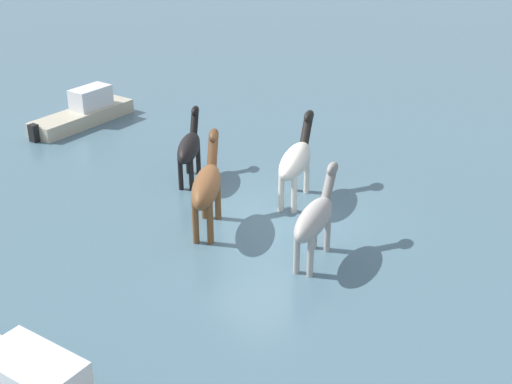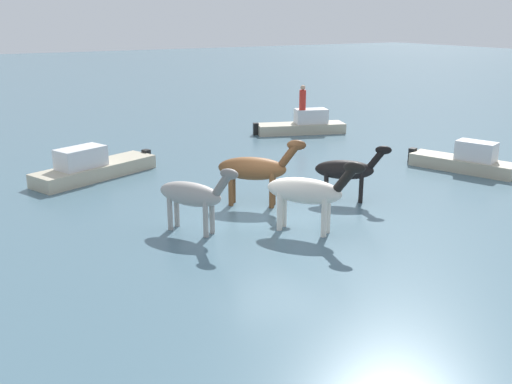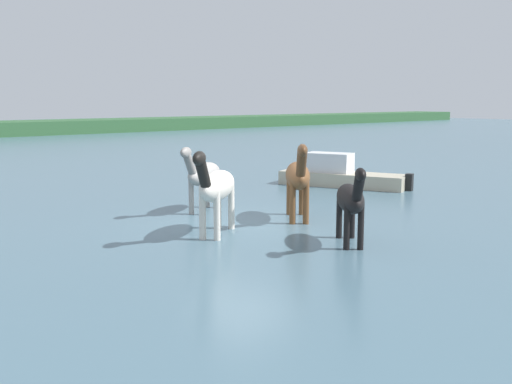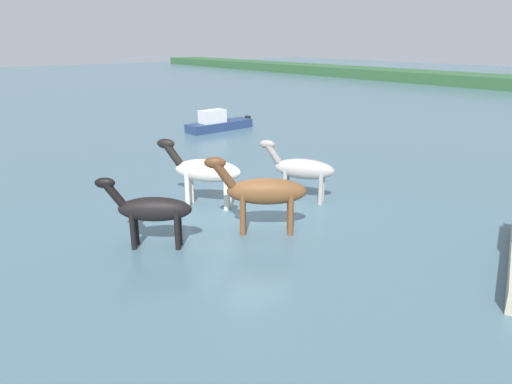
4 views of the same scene
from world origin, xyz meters
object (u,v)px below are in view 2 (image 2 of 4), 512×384
object	(u,v)px
horse_dark_mare	(308,191)
horse_mid_herd	(255,169)
boat_dinghy_port	(302,127)
boat_launch_far	(464,163)
horse_lead	(193,195)
horse_chestnut_trailing	(347,170)
boat_tender_starboard	(93,169)
person_helmsman_aft	(303,98)

from	to	relation	value
horse_dark_mare	horse_mid_herd	bearing A→B (deg)	144.12
boat_dinghy_port	boat_launch_far	size ratio (longest dim) A/B	1.12
horse_lead	boat_launch_far	world-z (taller)	horse_lead
horse_chestnut_trailing	boat_launch_far	xyz separation A→B (m)	(0.65, -6.14, -0.69)
horse_dark_mare	boat_tender_starboard	bearing A→B (deg)	166.15
horse_chestnut_trailing	boat_tender_starboard	size ratio (longest dim) A/B	0.42
horse_mid_herd	horse_lead	distance (m)	2.84
horse_chestnut_trailing	boat_dinghy_port	bearing A→B (deg)	102.70
boat_launch_far	boat_tender_starboard	bearing A→B (deg)	-136.10
horse_dark_mare	boat_tender_starboard	size ratio (longest dim) A/B	0.50
horse_chestnut_trailing	person_helmsman_aft	bearing A→B (deg)	102.92
horse_chestnut_trailing	horse_lead	bearing A→B (deg)	-138.56
horse_dark_mare	boat_dinghy_port	world-z (taller)	horse_dark_mare
horse_mid_herd	boat_tender_starboard	world-z (taller)	horse_mid_herd
person_helmsman_aft	boat_tender_starboard	bearing A→B (deg)	104.74
boat_dinghy_port	horse_chestnut_trailing	bearing A→B (deg)	-98.01
horse_chestnut_trailing	horse_dark_mare	bearing A→B (deg)	-108.11
horse_chestnut_trailing	boat_tender_starboard	xyz separation A→B (m)	(6.65, 6.12, -0.68)
horse_mid_herd	horse_chestnut_trailing	bearing A→B (deg)	18.66
horse_lead	person_helmsman_aft	size ratio (longest dim) A/B	1.91
horse_lead	boat_dinghy_port	world-z (taller)	horse_lead
horse_dark_mare	horse_lead	size ratio (longest dim) A/B	1.04
horse_lead	boat_tender_starboard	xyz separation A→B (m)	(6.76, 0.86, -0.73)
horse_lead	horse_chestnut_trailing	xyz separation A→B (m)	(0.12, -5.26, -0.06)
horse_mid_herd	boat_tender_starboard	xyz separation A→B (m)	(5.60, 3.44, -0.83)
horse_lead	boat_dinghy_port	size ratio (longest dim) A/B	0.50
boat_dinghy_port	person_helmsman_aft	xyz separation A→B (m)	(-0.14, 0.12, 1.42)
boat_launch_far	person_helmsman_aft	size ratio (longest dim) A/B	3.38
horse_dark_mare	boat_tender_starboard	world-z (taller)	horse_dark_mare
boat_launch_far	horse_chestnut_trailing	bearing A→B (deg)	-103.96
horse_dark_mare	horse_lead	world-z (taller)	horse_dark_mare
boat_tender_starboard	horse_mid_herd	bearing A→B (deg)	100.18
boat_tender_starboard	boat_launch_far	xyz separation A→B (m)	(-5.99, -12.26, -0.01)
horse_mid_herd	horse_chestnut_trailing	size ratio (longest dim) A/B	1.16
horse_dark_mare	person_helmsman_aft	bearing A→B (deg)	109.28
horse_chestnut_trailing	boat_tender_starboard	distance (m)	9.06
horse_chestnut_trailing	boat_dinghy_port	world-z (taller)	horse_chestnut_trailing
horse_chestnut_trailing	boat_dinghy_port	size ratio (longest dim) A/B	0.44
horse_chestnut_trailing	person_helmsman_aft	xyz separation A→B (m)	(9.55, -4.92, 0.74)
horse_dark_mare	person_helmsman_aft	world-z (taller)	person_helmsman_aft
horse_chestnut_trailing	boat_dinghy_port	xyz separation A→B (m)	(9.69, -5.04, -0.68)
horse_mid_herd	boat_dinghy_port	size ratio (longest dim) A/B	0.51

